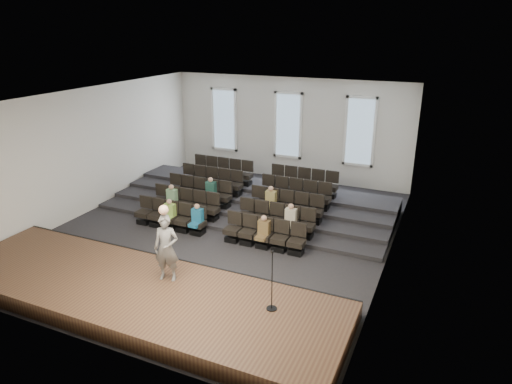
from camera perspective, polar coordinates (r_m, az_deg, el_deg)
ground at (r=17.26m, az=-4.19°, el=-4.88°), size 14.00×14.00×0.00m
ceiling at (r=15.82m, az=-4.66°, el=11.80°), size 12.00×14.00×0.02m
wall_back at (r=22.59m, az=4.07°, el=7.85°), size 12.00×0.04×5.00m
wall_front at (r=11.13m, az=-21.78°, el=-6.84°), size 12.00×0.04×5.00m
wall_left at (r=19.85m, az=-19.99°, el=4.96°), size 0.04×14.00×5.00m
wall_right at (r=14.63m, az=16.87°, el=0.16°), size 0.04×14.00×5.00m
stage at (r=13.42m, az=-14.68°, el=-12.21°), size 11.80×3.60×0.50m
stage_lip at (r=14.62m, az=-10.39°, el=-8.97°), size 11.80×0.06×0.52m
risers at (r=19.81m, az=0.08°, el=-0.84°), size 11.80×4.80×0.60m
seating_rows at (r=18.25m, az=-1.99°, el=-1.09°), size 6.80×4.70×1.67m
windows at (r=22.48m, az=4.02°, el=8.31°), size 8.44×0.10×3.24m
audience at (r=17.23m, az=-4.10°, el=-2.00°), size 5.45×2.64×1.10m
speaker at (r=12.97m, az=-11.13°, el=-6.88°), size 0.80×0.63×1.94m
mic_stand at (r=11.70m, az=1.99°, el=-12.39°), size 0.28×0.28×1.65m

